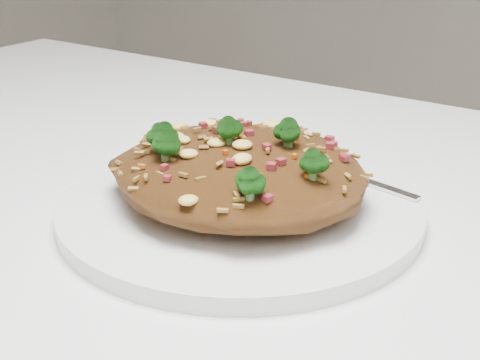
{
  "coord_description": "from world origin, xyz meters",
  "views": [
    {
      "loc": [
        0.35,
        -0.38,
        0.99
      ],
      "look_at": [
        0.08,
        0.01,
        0.78
      ],
      "focal_mm": 50.0,
      "sensor_mm": 36.0,
      "label": 1
    }
  ],
  "objects_px": {
    "plate": "(240,205)",
    "fried_rice": "(239,163)",
    "dining_table": "(156,286)",
    "fork": "(344,174)"
  },
  "relations": [
    {
      "from": "plate",
      "to": "fried_rice",
      "type": "relative_size",
      "value": 1.4
    },
    {
      "from": "dining_table",
      "to": "plate",
      "type": "bearing_deg",
      "value": 9.21
    },
    {
      "from": "dining_table",
      "to": "fork",
      "type": "bearing_deg",
      "value": 37.4
    },
    {
      "from": "dining_table",
      "to": "fried_rice",
      "type": "height_order",
      "value": "fried_rice"
    },
    {
      "from": "plate",
      "to": "dining_table",
      "type": "bearing_deg",
      "value": -170.79
    },
    {
      "from": "plate",
      "to": "fried_rice",
      "type": "height_order",
      "value": "fried_rice"
    },
    {
      "from": "plate",
      "to": "fried_rice",
      "type": "xyz_separation_m",
      "value": [
        0.0,
        -0.0,
        0.04
      ]
    },
    {
      "from": "dining_table",
      "to": "plate",
      "type": "xyz_separation_m",
      "value": [
        0.08,
        0.01,
        0.1
      ]
    },
    {
      "from": "fork",
      "to": "plate",
      "type": "bearing_deg",
      "value": -107.95
    },
    {
      "from": "dining_table",
      "to": "fried_rice",
      "type": "xyz_separation_m",
      "value": [
        0.08,
        0.01,
        0.13
      ]
    }
  ]
}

